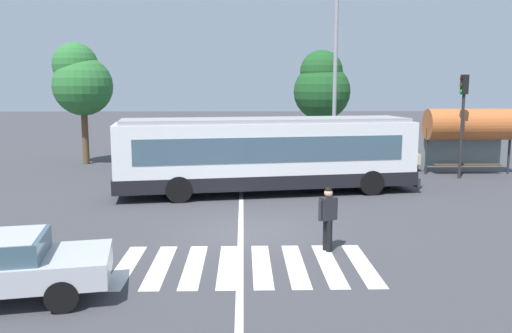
# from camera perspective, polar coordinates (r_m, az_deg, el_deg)

# --- Properties ---
(ground_plane) EXTENTS (160.00, 160.00, 0.00)m
(ground_plane) POSITION_cam_1_polar(r_m,az_deg,el_deg) (15.51, -0.71, -7.29)
(ground_plane) COLOR #3D3D42
(city_transit_bus) EXTENTS (12.43, 4.43, 3.06)m
(city_transit_bus) POSITION_cam_1_polar(r_m,az_deg,el_deg) (20.94, 1.19, 1.34)
(city_transit_bus) COLOR black
(city_transit_bus) RESTS_ON ground_plane
(pedestrian_crossing_street) EXTENTS (0.54, 0.40, 1.72)m
(pedestrian_crossing_street) POSITION_cam_1_polar(r_m,az_deg,el_deg) (13.69, 7.95, -5.35)
(pedestrian_crossing_street) COLOR black
(pedestrian_crossing_street) RESTS_ON ground_plane
(parked_car_black) EXTENTS (1.92, 4.52, 1.35)m
(parked_car_black) POSITION_cam_1_polar(r_m,az_deg,el_deg) (28.99, -11.86, 1.57)
(parked_car_black) COLOR black
(parked_car_black) RESTS_ON ground_plane
(parked_car_silver) EXTENTS (2.16, 4.63, 1.35)m
(parked_car_silver) POSITION_cam_1_polar(r_m,az_deg,el_deg) (28.87, -6.61, 1.67)
(parked_car_silver) COLOR black
(parked_car_silver) RESTS_ON ground_plane
(parked_car_charcoal) EXTENTS (2.16, 4.63, 1.35)m
(parked_car_charcoal) POSITION_cam_1_polar(r_m,az_deg,el_deg) (28.37, -1.43, 1.60)
(parked_car_charcoal) COLOR black
(parked_car_charcoal) RESTS_ON ground_plane
(parked_car_teal) EXTENTS (1.90, 4.51, 1.35)m
(parked_car_teal) POSITION_cam_1_polar(r_m,az_deg,el_deg) (28.28, 4.09, 1.56)
(parked_car_teal) COLOR black
(parked_car_teal) RESTS_ON ground_plane
(parked_car_blue) EXTENTS (2.14, 4.62, 1.35)m
(parked_car_blue) POSITION_cam_1_polar(r_m,az_deg,el_deg) (28.76, 9.40, 1.58)
(parked_car_blue) COLOR black
(parked_car_blue) RESTS_ON ground_plane
(parked_car_champagne) EXTENTS (2.10, 4.61, 1.35)m
(parked_car_champagne) POSITION_cam_1_polar(r_m,az_deg,el_deg) (29.45, 14.93, 1.57)
(parked_car_champagne) COLOR black
(parked_car_champagne) RESTS_ON ground_plane
(traffic_light_far_corner) EXTENTS (0.33, 0.32, 4.87)m
(traffic_light_far_corner) POSITION_cam_1_polar(r_m,az_deg,el_deg) (26.09, 21.89, 5.85)
(traffic_light_far_corner) COLOR #28282B
(traffic_light_far_corner) RESTS_ON ground_plane
(bus_stop_shelter) EXTENTS (4.28, 1.54, 3.25)m
(bus_stop_shelter) POSITION_cam_1_polar(r_m,az_deg,el_deg) (27.68, 22.51, 4.20)
(bus_stop_shelter) COLOR #28282B
(bus_stop_shelter) RESTS_ON ground_plane
(twin_arm_street_lamp) EXTENTS (4.27, 0.32, 10.19)m
(twin_arm_street_lamp) POSITION_cam_1_polar(r_m,az_deg,el_deg) (26.66, 8.79, 12.65)
(twin_arm_street_lamp) COLOR #939399
(twin_arm_street_lamp) RESTS_ON ground_plane
(background_tree_left) EXTENTS (3.27, 3.27, 6.74)m
(background_tree_left) POSITION_cam_1_polar(r_m,az_deg,el_deg) (30.50, -18.81, 9.01)
(background_tree_left) COLOR brown
(background_tree_left) RESTS_ON ground_plane
(background_tree_right) EXTENTS (4.01, 4.01, 6.91)m
(background_tree_right) POSITION_cam_1_polar(r_m,az_deg,el_deg) (37.15, 7.27, 8.83)
(background_tree_right) COLOR brown
(background_tree_right) RESTS_ON ground_plane
(crosswalk_painted_stripes) EXTENTS (6.19, 3.11, 0.01)m
(crosswalk_painted_stripes) POSITION_cam_1_polar(r_m,az_deg,el_deg) (12.74, -1.25, -10.88)
(crosswalk_painted_stripes) COLOR silver
(crosswalk_painted_stripes) RESTS_ON ground_plane
(lane_center_line) EXTENTS (0.16, 24.00, 0.01)m
(lane_center_line) POSITION_cam_1_polar(r_m,az_deg,el_deg) (17.44, -1.67, -5.47)
(lane_center_line) COLOR silver
(lane_center_line) RESTS_ON ground_plane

